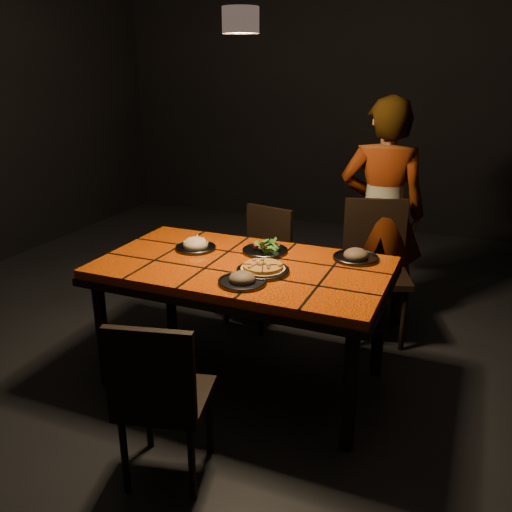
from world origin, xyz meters
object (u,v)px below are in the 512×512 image
at_px(chair_near, 160,394).
at_px(diner, 382,214).
at_px(dining_table, 243,276).
at_px(plate_pasta, 196,246).
at_px(chair_far_right, 375,260).
at_px(chair_far_left, 262,258).
at_px(plate_pizza, 263,269).

relative_size(chair_near, diner, 0.51).
height_order(dining_table, plate_pasta, plate_pasta).
bearing_deg(chair_far_right, chair_near, -125.63).
distance_m(chair_near, diner, 2.15).
distance_m(dining_table, plate_pasta, 0.39).
bearing_deg(chair_far_right, diner, 74.49).
bearing_deg(diner, chair_far_left, 13.06).
relative_size(chair_near, chair_far_left, 0.99).
bearing_deg(chair_near, plate_pasta, -83.46).
bearing_deg(plate_pasta, plate_pizza, -20.79).
xyz_separation_m(dining_table, plate_pasta, (-0.36, 0.11, 0.10)).
xyz_separation_m(chair_far_right, diner, (-0.01, 0.21, 0.27)).
bearing_deg(diner, plate_pizza, 62.98).
xyz_separation_m(chair_far_left, diner, (0.78, 0.31, 0.33)).
bearing_deg(dining_table, chair_far_right, 58.29).
xyz_separation_m(dining_table, plate_pizza, (0.16, -0.08, 0.10)).
xyz_separation_m(plate_pizza, plate_pasta, (-0.52, 0.20, 0.00)).
relative_size(diner, plate_pizza, 5.27).
bearing_deg(dining_table, chair_far_left, 104.79).
height_order(dining_table, diner, diner).
distance_m(chair_far_right, plate_pizza, 1.12).
height_order(diner, plate_pizza, diner).
bearing_deg(dining_table, chair_near, -88.88).
relative_size(chair_far_left, plate_pizza, 2.72).
relative_size(chair_near, plate_pasta, 3.40).
height_order(chair_far_right, plate_pasta, chair_far_right).
relative_size(chair_far_right, diner, 0.58).
distance_m(dining_table, diner, 1.27).
bearing_deg(chair_near, plate_pizza, -112.94).
xyz_separation_m(chair_far_right, plate_pasta, (-0.93, -0.81, 0.23)).
relative_size(chair_near, plate_pizza, 2.71).
xyz_separation_m(chair_far_left, plate_pasta, (-0.14, -0.71, 0.29)).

